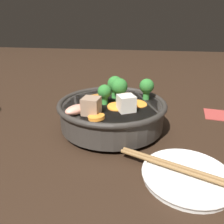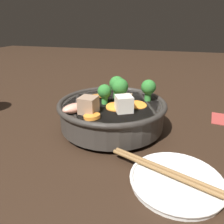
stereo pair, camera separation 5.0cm
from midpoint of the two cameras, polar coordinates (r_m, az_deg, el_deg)
ground_plane at (r=0.52m, az=-2.77°, el=-4.29°), size 3.00×3.00×0.00m
stirfry_bowl at (r=0.50m, az=-2.82°, el=0.28°), size 0.25×0.25×0.12m
side_saucer at (r=0.37m, az=15.29°, el=-15.86°), size 0.15×0.15×0.01m
chopsticks_pair at (r=0.37m, az=15.44°, el=-14.70°), size 0.22×0.10×0.01m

